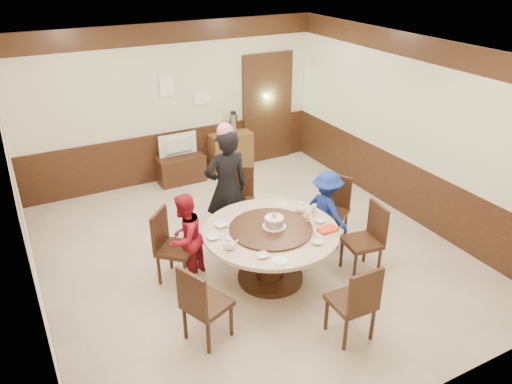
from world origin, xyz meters
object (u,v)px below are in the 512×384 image
person_standing (227,188)px  thermos (233,123)px  person_blue (326,210)px  tv_stand (181,169)px  side_cabinet (231,152)px  television (179,146)px  person_red (185,238)px  shrimp_platter (327,231)px  banquet_table (271,244)px  birthday_cake (274,222)px

person_standing → thermos: (1.22, 2.34, 0.07)m
person_standing → person_blue: person_standing is taller
person_blue → tv_stand: (-1.07, 3.08, -0.33)m
thermos → side_cabinet: bearing=180.0°
tv_stand → side_cabinet: bearing=1.7°
person_standing → thermos: person_standing is taller
thermos → television: bearing=-178.4°
person_red → tv_stand: person_red is taller
person_red → tv_stand: size_ratio=1.41×
tv_stand → shrimp_platter: bearing=-81.6°
person_standing → side_cabinet: (1.16, 2.34, -0.50)m
banquet_table → tv_stand: (0.02, 3.41, -0.28)m
side_cabinet → person_red: bearing=-124.7°
person_standing → tv_stand: 2.40m
side_cabinet → thermos: size_ratio=2.11×
person_standing → person_blue: (1.19, -0.76, -0.29)m
person_standing → person_blue: bearing=151.6°
person_red → birthday_cake: (0.99, -0.55, 0.25)m
person_blue → side_cabinet: (-0.03, 3.11, -0.21)m
person_red → side_cabinet: bearing=-160.9°
tv_stand → side_cabinet: side_cabinet is taller
birthday_cake → tv_stand: birthday_cake is taller
birthday_cake → shrimp_platter: (0.54, -0.39, -0.07)m
tv_stand → thermos: bearing=1.6°
tv_stand → television: (0.00, 0.00, 0.45)m
person_blue → banquet_table: bearing=96.7°
television → tv_stand: bearing=180.0°
person_red → thermos: (2.07, 2.89, 0.34)m
banquet_table → thermos: 3.65m
banquet_table → side_cabinet: 3.61m
banquet_table → side_cabinet: size_ratio=2.14×
person_blue → thermos: size_ratio=3.08×
banquet_table → television: bearing=89.6°
shrimp_platter → side_cabinet: shrimp_platter is taller
person_blue → birthday_cake: person_blue is taller
thermos → shrimp_platter: bearing=-98.0°
tv_stand → side_cabinet: size_ratio=1.06×
banquet_table → tv_stand: 3.43m
banquet_table → birthday_cake: 0.32m
shrimp_platter → side_cabinet: size_ratio=0.38×
shrimp_platter → side_cabinet: 3.88m
birthday_cake → television: size_ratio=0.42×
thermos → person_standing: bearing=-117.6°
person_standing → thermos: 2.64m
birthday_cake → side_cabinet: bearing=73.6°
person_blue → shrimp_platter: 0.90m
tv_stand → person_standing: bearing=-93.0°
person_standing → person_red: (-0.85, -0.55, -0.27)m
birthday_cake → side_cabinet: birthday_cake is taller
person_blue → side_cabinet: size_ratio=1.46×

